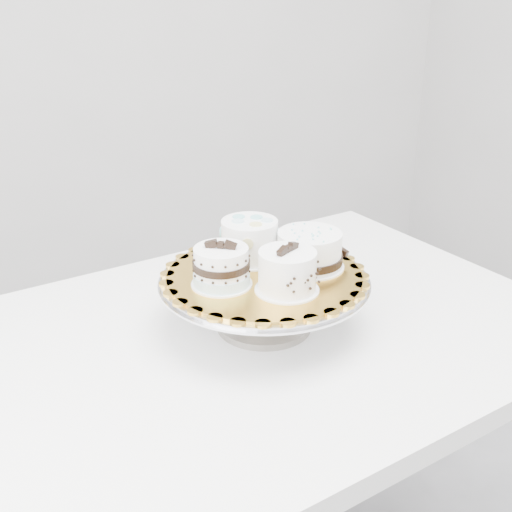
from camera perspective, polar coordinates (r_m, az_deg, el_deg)
name	(u,v)px	position (r m, az deg, el deg)	size (l,w,h in m)	color
table	(245,372)	(1.18, -1.00, -10.31)	(1.26, 0.94, 0.75)	white
cake_stand	(264,293)	(1.13, 0.73, -3.28)	(0.37, 0.37, 0.10)	gray
cake_board	(264,275)	(1.11, 0.74, -1.72)	(0.34, 0.34, 0.00)	gold
cake_swirl	(287,272)	(1.04, 2.79, -1.45)	(0.13, 0.13, 0.08)	white
cake_banded	(221,268)	(1.06, -3.10, -1.06)	(0.13, 0.13, 0.08)	white
cake_dots	(250,240)	(1.15, -0.58, 1.45)	(0.13, 0.13, 0.08)	white
cake_ribbon	(310,251)	(1.13, 4.82, 0.46)	(0.15, 0.15, 0.07)	white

